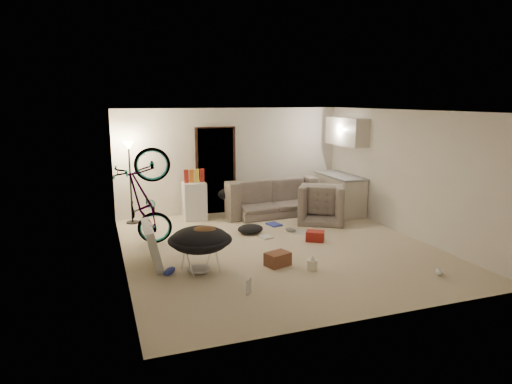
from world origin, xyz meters
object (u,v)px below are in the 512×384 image
object	(u,v)px
mini_fridge	(194,201)
tv_box	(152,245)
kitchen_counter	(340,194)
armchair	(322,207)
sofa	(268,200)
bicycle	(145,220)
drink_case_b	(315,236)
drink_case_a	(278,259)
juicer	(312,264)
floor_lamp	(130,165)
saucer_chair	(200,245)

from	to	relation	value
mini_fridge	tv_box	xyz separation A→B (m)	(-1.28, -2.69, -0.08)
kitchen_counter	armchair	distance (m)	0.95
sofa	bicycle	world-z (taller)	bicycle
bicycle	drink_case_b	xyz separation A→B (m)	(3.13, -0.78, -0.40)
drink_case_a	juicer	world-z (taller)	juicer
kitchen_counter	juicer	bearing A→B (deg)	-125.69
sofa	drink_case_b	distance (m)	2.35
mini_fridge	drink_case_a	bearing A→B (deg)	-77.40
armchair	drink_case_b	world-z (taller)	armchair
bicycle	juicer	size ratio (longest dim) A/B	7.75
floor_lamp	tv_box	xyz separation A→B (m)	(0.10, -2.79, -0.96)
armchair	juicer	size ratio (longest dim) A/B	4.00
drink_case_b	juicer	size ratio (longest dim) A/B	1.39
armchair	mini_fridge	bearing A→B (deg)	7.25
tv_box	drink_case_a	bearing A→B (deg)	-20.19
floor_lamp	drink_case_a	distance (m)	4.25
floor_lamp	kitchen_counter	world-z (taller)	floor_lamp
mini_fridge	drink_case_b	distance (m)	3.08
drink_case_a	drink_case_b	distance (m)	1.55
sofa	drink_case_a	bearing A→B (deg)	67.94
armchair	saucer_chair	bearing A→B (deg)	62.87
mini_fridge	saucer_chair	xyz separation A→B (m)	(-0.60, -3.25, 0.00)
bicycle	mini_fridge	xyz separation A→B (m)	(1.28, 1.66, -0.07)
kitchen_counter	sofa	world-z (taller)	kitchen_counter
floor_lamp	juicer	distance (m)	4.79
armchair	drink_case_b	xyz separation A→B (m)	(-0.83, -1.34, -0.22)
armchair	drink_case_a	distance (m)	3.09
saucer_chair	juicer	xyz separation A→B (m)	(1.70, -0.56, -0.33)
drink_case_a	drink_case_b	size ratio (longest dim) A/B	1.14
tv_box	juicer	world-z (taller)	tv_box
armchair	drink_case_b	bearing A→B (deg)	87.66
sofa	drink_case_b	world-z (taller)	sofa
armchair	bicycle	distance (m)	4.01
kitchen_counter	juicer	xyz separation A→B (m)	(-2.34, -3.26, -0.34)
bicycle	mini_fridge	size ratio (longest dim) A/B	2.22
juicer	bicycle	bearing A→B (deg)	138.02
kitchen_counter	bicycle	bearing A→B (deg)	-166.77
mini_fridge	saucer_chair	world-z (taller)	mini_fridge
floor_lamp	tv_box	distance (m)	2.95
floor_lamp	juicer	world-z (taller)	floor_lamp
sofa	saucer_chair	bearing A→B (deg)	49.47
sofa	bicycle	bearing A→B (deg)	23.44
mini_fridge	saucer_chair	bearing A→B (deg)	-98.65
tv_box	drink_case_a	size ratio (longest dim) A/B	2.68
juicer	floor_lamp	bearing A→B (deg)	122.46
floor_lamp	tv_box	bearing A→B (deg)	-87.94
mini_fridge	kitchen_counter	bearing A→B (deg)	-7.33
sofa	juicer	distance (m)	3.78
floor_lamp	bicycle	bearing A→B (deg)	-86.75
armchair	drink_case_a	bearing A→B (deg)	78.64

